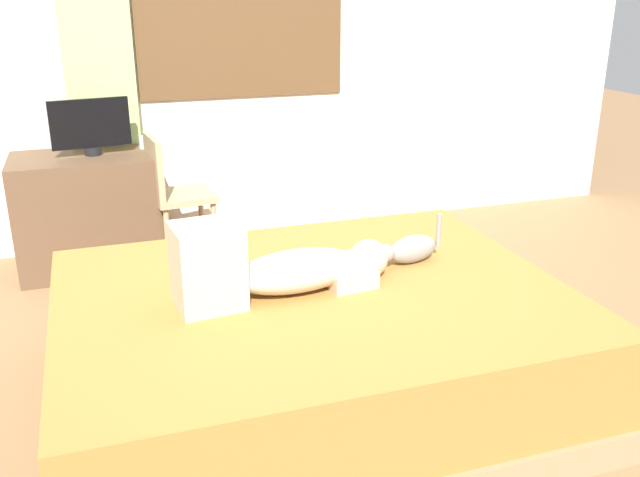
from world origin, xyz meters
The scene contains 10 objects.
ground_plane centered at (0.00, 0.00, 0.00)m, with size 16.00×16.00×0.00m, color olive.
back_wall_with_window centered at (0.00, 2.32, 1.45)m, with size 6.40×0.14×2.90m.
bed centered at (-0.11, 0.00, 0.26)m, with size 2.17×1.70×0.52m.
person_lying centered at (-0.27, 0.01, 0.64)m, with size 0.94×0.34×0.34m.
cat centered at (0.40, 0.14, 0.59)m, with size 0.35×0.16×0.21m.
desk centered at (-0.98, 1.92, 0.37)m, with size 0.90×0.56×0.74m.
tv_monitor centered at (-0.92, 1.92, 0.92)m, with size 0.48×0.10×0.35m.
cup centered at (-0.60, 2.02, 0.78)m, with size 0.07×0.07×0.08m, color white.
chair_by_desk centered at (-0.48, 1.79, 0.51)m, with size 0.42×0.42×0.86m.
curtain_left centered at (-0.83, 2.20, 1.23)m, with size 0.44×0.06×2.46m, color #ADCC75.
Camera 1 is at (-0.94, -2.54, 1.73)m, focal length 38.80 mm.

